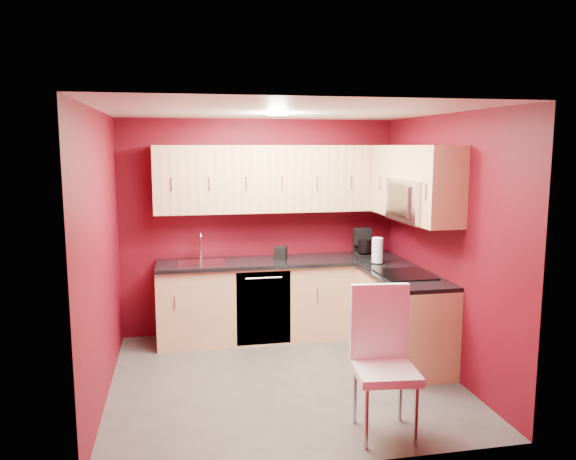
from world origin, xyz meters
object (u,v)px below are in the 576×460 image
object	(u,v)px
coffee_maker	(364,243)
napkin_holder	(281,253)
sink	(201,260)
dining_chair	(385,364)
microwave	(418,200)
paper_towel	(377,250)

from	to	relation	value
coffee_maker	napkin_holder	xyz separation A→B (m)	(-0.98, 0.06, -0.09)
sink	dining_chair	distance (m)	2.70
microwave	paper_towel	bearing A→B (deg)	107.48
sink	microwave	bearing A→B (deg)	-25.60
sink	napkin_holder	distance (m)	0.90
napkin_holder	coffee_maker	bearing A→B (deg)	-3.36
dining_chair	napkin_holder	bearing A→B (deg)	104.33
napkin_holder	paper_towel	bearing A→B (deg)	-23.69
microwave	sink	size ratio (longest dim) A/B	1.46
sink	paper_towel	size ratio (longest dim) A/B	1.83
napkin_holder	paper_towel	xyz separation A→B (m)	(1.00, -0.44, 0.07)
napkin_holder	sink	bearing A→B (deg)	-177.77
sink	napkin_holder	xyz separation A→B (m)	(0.90, 0.04, 0.04)
coffee_maker	sink	bearing A→B (deg)	179.01
sink	napkin_holder	bearing A→B (deg)	2.23
microwave	coffee_maker	world-z (taller)	microwave
sink	paper_towel	distance (m)	1.95
napkin_holder	dining_chair	size ratio (longest dim) A/B	0.13
microwave	paper_towel	distance (m)	0.87
coffee_maker	napkin_holder	bearing A→B (deg)	176.33
dining_chair	coffee_maker	bearing A→B (deg)	80.99
paper_towel	dining_chair	bearing A→B (deg)	-108.21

